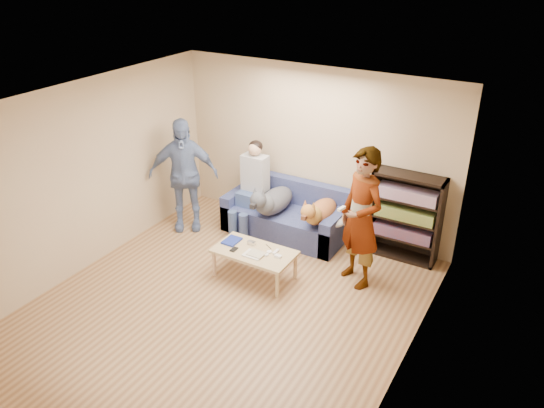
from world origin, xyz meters
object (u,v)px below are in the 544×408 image
Objects in this scene: person_standing_right at (361,218)px; bookshelf at (406,215)px; sofa at (287,217)px; dog_gray at (272,201)px; camera_silver at (251,243)px; coffee_table at (254,254)px; notebook_blue at (232,241)px; person_seated at (252,184)px; person_standing_left at (183,175)px; dog_tan at (319,212)px.

person_standing_right reaches higher than bookshelf.
dog_gray is at bearing -116.44° from sofa.
camera_silver is 0.18m from coffee_table.
notebook_blue is 1.25m from person_seated.
person_standing_left reaches higher than dog_gray.
camera_silver is 0.06× the size of sofa.
person_standing_left is (-2.96, 0.06, -0.05)m from person_standing_right.
dog_gray is at bearing -17.38° from person_standing_left.
camera_silver is at bearing 14.04° from notebook_blue.
person_standing_right is 1.69m from dog_gray.
person_standing_left reaches higher than sofa.
notebook_blue is at bearing -59.08° from person_standing_left.
sofa is at bearing -10.08° from person_standing_left.
bookshelf reaches higher than coffee_table.
person_standing_right is at bearing -25.63° from sofa.
person_standing_left reaches higher than dog_tan.
notebook_blue is at bearing -142.75° from bookshelf.
coffee_table is (0.40, -0.05, -0.06)m from notebook_blue.
person_standing_right is at bearing 19.95° from camera_silver.
person_standing_right is 1.82m from notebook_blue.
person_standing_right is at bearing -15.91° from person_seated.
person_seated is (0.93, 0.52, -0.14)m from person_standing_left.
bookshelf is at bearing 7.40° from sofa.
dog_tan is (1.19, -0.05, -0.17)m from person_seated.
bookshelf reaches higher than sofa.
dog_gray is at bearing -15.94° from person_seated.
dog_tan is at bearing 178.88° from person_standing_right.
dog_gray is 1.15m from coffee_table.
person_standing_right is 2.12m from person_seated.
person_standing_left is 2.19m from dog_tan.
person_standing_right is 1.05m from dog_tan.
notebook_blue is at bearing -93.12° from dog_gray.
person_seated is (-0.38, 1.15, 0.34)m from notebook_blue.
coffee_table is (0.34, -1.07, -0.26)m from dog_gray.
notebook_blue is 0.20× the size of bookshelf.
camera_silver is 0.09× the size of dog_gray.
notebook_blue is at bearing -129.99° from person_standing_right.
dog_tan is (0.81, 1.09, 0.17)m from notebook_blue.
person_standing_left reaches higher than bookshelf.
person_seated is at bearing 123.08° from coffee_table.
dog_gray is at bearing -165.87° from bookshelf.
person_seated is at bearing 108.29° from notebook_blue.
bookshelf is at bearing 40.18° from camera_silver.
person_standing_left is at bearing 158.36° from coffee_table.
bookshelf is at bearing 101.65° from person_standing_right.
person_seated reaches higher than camera_silver.
camera_silver is 1.17m from dog_tan.
dog_gray is (1.37, 0.39, -0.28)m from person_standing_left.
dog_tan is (0.63, -0.18, 0.33)m from sofa.
person_standing_left is 1.75m from camera_silver.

